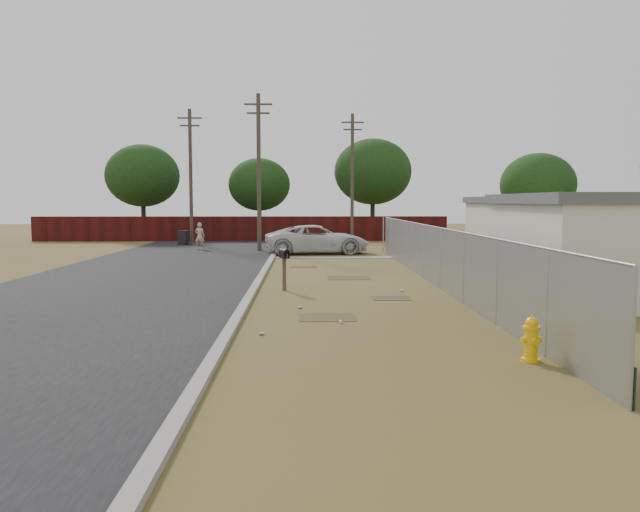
{
  "coord_description": "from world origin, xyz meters",
  "views": [
    {
      "loc": [
        -1.35,
        -20.22,
        2.86
      ],
      "look_at": [
        -0.86,
        -0.07,
        1.1
      ],
      "focal_mm": 35.0,
      "sensor_mm": 36.0,
      "label": 1
    }
  ],
  "objects_px": {
    "fire_hydrant": "(531,340)",
    "pickup_truck": "(317,239)",
    "mailbox": "(284,258)",
    "pedestrian": "(200,236)",
    "trash_bin": "(184,238)"
  },
  "relations": [
    {
      "from": "fire_hydrant",
      "to": "mailbox",
      "type": "height_order",
      "value": "mailbox"
    },
    {
      "from": "pedestrian",
      "to": "trash_bin",
      "type": "height_order",
      "value": "pedestrian"
    },
    {
      "from": "mailbox",
      "to": "pickup_truck",
      "type": "relative_size",
      "value": 0.24
    },
    {
      "from": "fire_hydrant",
      "to": "pedestrian",
      "type": "relative_size",
      "value": 0.53
    },
    {
      "from": "fire_hydrant",
      "to": "mailbox",
      "type": "xyz_separation_m",
      "value": [
        -4.72,
        9.05,
        0.68
      ]
    },
    {
      "from": "pickup_truck",
      "to": "pedestrian",
      "type": "relative_size",
      "value": 3.53
    },
    {
      "from": "fire_hydrant",
      "to": "pickup_truck",
      "type": "relative_size",
      "value": 0.15
    },
    {
      "from": "pedestrian",
      "to": "pickup_truck",
      "type": "bearing_deg",
      "value": 168.32
    },
    {
      "from": "pickup_truck",
      "to": "pedestrian",
      "type": "xyz_separation_m",
      "value": [
        -6.94,
        3.04,
        0.01
      ]
    },
    {
      "from": "fire_hydrant",
      "to": "pedestrian",
      "type": "distance_m",
      "value": 28.28
    },
    {
      "from": "fire_hydrant",
      "to": "pickup_truck",
      "type": "height_order",
      "value": "pickup_truck"
    },
    {
      "from": "pickup_truck",
      "to": "pedestrian",
      "type": "bearing_deg",
      "value": 59.45
    },
    {
      "from": "pickup_truck",
      "to": "mailbox",
      "type": "bearing_deg",
      "value": 167.73
    },
    {
      "from": "fire_hydrant",
      "to": "pedestrian",
      "type": "bearing_deg",
      "value": 111.4
    },
    {
      "from": "mailbox",
      "to": "pedestrian",
      "type": "distance_m",
      "value": 18.16
    }
  ]
}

